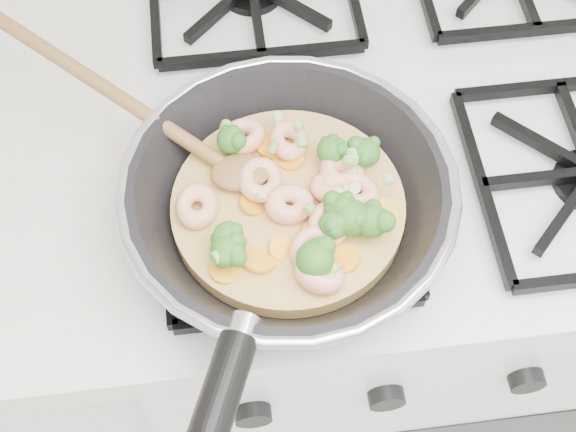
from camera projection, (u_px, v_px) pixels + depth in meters
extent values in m
cube|color=white|center=(370.00, 274.00, 1.25)|extent=(0.60, 0.60, 0.90)
cube|color=black|center=(408.00, 74.00, 0.85)|extent=(0.56, 0.56, 0.02)
torus|color=silver|center=(288.00, 187.00, 0.70)|extent=(0.30, 0.30, 0.01)
cylinder|color=tan|center=(288.00, 208.00, 0.73)|extent=(0.21, 0.21, 0.02)
ellipsoid|color=olive|center=(241.00, 172.00, 0.73)|extent=(0.07, 0.07, 0.02)
cylinder|color=olive|center=(101.00, 85.00, 0.74)|extent=(0.23, 0.19, 0.07)
torus|color=#FFB996|center=(242.00, 137.00, 0.75)|extent=(0.06, 0.06, 0.02)
torus|color=#FFB996|center=(260.00, 180.00, 0.72)|extent=(0.06, 0.06, 0.03)
torus|color=#FFB996|center=(319.00, 273.00, 0.67)|extent=(0.06, 0.07, 0.03)
torus|color=#FFB996|center=(313.00, 248.00, 0.68)|extent=(0.06, 0.06, 0.02)
torus|color=#FFB996|center=(342.00, 172.00, 0.73)|extent=(0.06, 0.06, 0.03)
torus|color=#FFB996|center=(197.00, 206.00, 0.71)|extent=(0.06, 0.05, 0.02)
torus|color=#FFB996|center=(355.00, 192.00, 0.71)|extent=(0.06, 0.06, 0.02)
torus|color=#FFB996|center=(340.00, 177.00, 0.72)|extent=(0.04, 0.04, 0.02)
torus|color=#FFB996|center=(329.00, 224.00, 0.70)|extent=(0.06, 0.06, 0.02)
torus|color=#FFB996|center=(289.00, 204.00, 0.71)|extent=(0.05, 0.05, 0.02)
torus|color=#FFB996|center=(333.00, 188.00, 0.72)|extent=(0.05, 0.05, 0.03)
torus|color=#FFB996|center=(289.00, 141.00, 0.74)|extent=(0.05, 0.04, 0.02)
ellipsoid|color=#3A7E29|center=(350.00, 217.00, 0.69)|extent=(0.04, 0.04, 0.03)
ellipsoid|color=#3A7E29|center=(365.00, 153.00, 0.72)|extent=(0.03, 0.03, 0.03)
ellipsoid|color=#3A7E29|center=(339.00, 209.00, 0.69)|extent=(0.04, 0.04, 0.03)
ellipsoid|color=#3A7E29|center=(333.00, 225.00, 0.69)|extent=(0.03, 0.03, 0.03)
ellipsoid|color=#3A7E29|center=(228.00, 250.00, 0.67)|extent=(0.04, 0.04, 0.03)
ellipsoid|color=#3A7E29|center=(231.00, 140.00, 0.73)|extent=(0.03, 0.03, 0.03)
ellipsoid|color=#3A7E29|center=(315.00, 260.00, 0.67)|extent=(0.04, 0.04, 0.03)
ellipsoid|color=#3A7E29|center=(331.00, 150.00, 0.73)|extent=(0.03, 0.03, 0.03)
ellipsoid|color=#3A7E29|center=(227.00, 238.00, 0.68)|extent=(0.04, 0.04, 0.03)
ellipsoid|color=#3A7E29|center=(372.00, 221.00, 0.69)|extent=(0.04, 0.04, 0.03)
cylinder|color=#FFAB20|center=(291.00, 159.00, 0.74)|extent=(0.03, 0.03, 0.01)
cylinder|color=#FFAB20|center=(225.00, 269.00, 0.68)|extent=(0.04, 0.04, 0.01)
cylinder|color=#FFAB20|center=(282.00, 248.00, 0.69)|extent=(0.03, 0.03, 0.01)
cylinder|color=#FFAB20|center=(383.00, 214.00, 0.71)|extent=(0.03, 0.03, 0.01)
cylinder|color=#FFAB20|center=(332.00, 185.00, 0.73)|extent=(0.03, 0.03, 0.00)
cylinder|color=#FFAB20|center=(318.00, 235.00, 0.70)|extent=(0.03, 0.03, 0.01)
cylinder|color=#FFAB20|center=(345.00, 258.00, 0.69)|extent=(0.04, 0.04, 0.01)
cylinder|color=#FFAB20|center=(271.00, 146.00, 0.75)|extent=(0.04, 0.04, 0.01)
cylinder|color=#FFAB20|center=(259.00, 259.00, 0.69)|extent=(0.03, 0.03, 0.01)
cylinder|color=#FFAB20|center=(336.00, 217.00, 0.71)|extent=(0.04, 0.04, 0.00)
cylinder|color=#FFAB20|center=(252.00, 205.00, 0.72)|extent=(0.03, 0.03, 0.01)
cylinder|color=#FFAB20|center=(331.00, 256.00, 0.69)|extent=(0.04, 0.04, 0.01)
cylinder|color=#FFAB20|center=(327.00, 182.00, 0.73)|extent=(0.03, 0.03, 0.01)
cylinder|color=#FFAB20|center=(315.00, 252.00, 0.69)|extent=(0.03, 0.03, 0.00)
cylinder|color=#76B749|center=(309.00, 209.00, 0.69)|extent=(0.01, 0.01, 0.01)
cylinder|color=#76B749|center=(220.00, 233.00, 0.67)|extent=(0.01, 0.01, 0.01)
cylinder|color=#76B749|center=(333.00, 268.00, 0.67)|extent=(0.01, 0.01, 0.01)
cylinder|color=#76B749|center=(239.00, 239.00, 0.67)|extent=(0.01, 0.01, 0.01)
cylinder|color=#76B749|center=(226.00, 126.00, 0.74)|extent=(0.01, 0.01, 0.01)
cylinder|color=#AFCE91|center=(389.00, 181.00, 0.70)|extent=(0.01, 0.01, 0.01)
cylinder|color=#AFCE91|center=(339.00, 147.00, 0.72)|extent=(0.01, 0.01, 0.01)
cylinder|color=#76B749|center=(342.00, 189.00, 0.71)|extent=(0.01, 0.01, 0.01)
cylinder|color=#76B749|center=(348.00, 162.00, 0.71)|extent=(0.01, 0.01, 0.01)
cylinder|color=#AFCE91|center=(278.00, 119.00, 0.74)|extent=(0.01, 0.01, 0.01)
cylinder|color=#AFCE91|center=(315.00, 270.00, 0.66)|extent=(0.01, 0.01, 0.01)
cylinder|color=#76B749|center=(302.00, 143.00, 0.73)|extent=(0.01, 0.01, 0.01)
cylinder|color=#76B749|center=(218.00, 256.00, 0.66)|extent=(0.01, 0.01, 0.01)
cylinder|color=#76B749|center=(274.00, 147.00, 0.73)|extent=(0.01, 0.01, 0.01)
cylinder|color=#AFCE91|center=(353.00, 187.00, 0.71)|extent=(0.01, 0.01, 0.01)
cylinder|color=#76B749|center=(299.00, 125.00, 0.73)|extent=(0.01, 0.01, 0.01)
cylinder|color=#AFCE91|center=(352.00, 157.00, 0.71)|extent=(0.01, 0.01, 0.01)
cylinder|color=#76B749|center=(352.00, 157.00, 0.71)|extent=(0.01, 0.01, 0.01)
cylinder|color=#76B749|center=(350.00, 211.00, 0.69)|extent=(0.01, 0.01, 0.01)
cylinder|color=#AFCE91|center=(262.00, 197.00, 0.70)|extent=(0.01, 0.01, 0.01)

